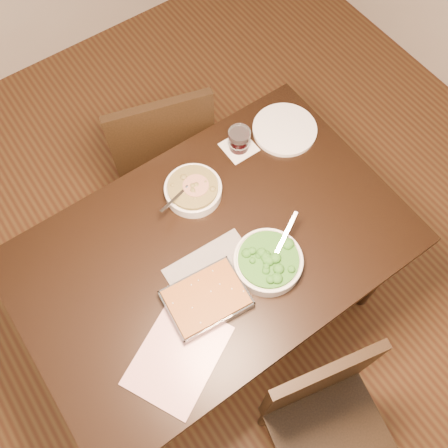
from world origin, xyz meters
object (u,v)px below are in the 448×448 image
Objects in this scene: table at (213,258)px; chair_near at (325,417)px; wine_tumbler at (239,139)px; baking_dish at (206,299)px; chair_far at (161,145)px; stew_bowl at (193,190)px; broccoli_bowl at (268,261)px; dinner_plate at (285,129)px.

chair_near reaches higher than table.
chair_near is (-0.32, -0.98, -0.32)m from wine_tumbler.
chair_near is at bearing -88.52° from table.
baking_dish is 0.31× the size of chair_far.
wine_tumbler reaches higher than stew_bowl.
broccoli_bowl is (0.05, -0.39, 0.00)m from stew_bowl.
baking_dish is 2.98× the size of wine_tumbler.
baking_dish is (-0.20, -0.38, -0.01)m from stew_bowl.
chair_near is (-0.52, -0.94, -0.28)m from dinner_plate.
wine_tumbler is at bearing 15.41° from stew_bowl.
dinner_plate is at bearing 4.01° from stew_bowl.
stew_bowl is at bearing 68.33° from baking_dish.
dinner_plate is at bearing -11.53° from wine_tumbler.
wine_tumbler is 1.08m from chair_near.
chair_near is at bearing -93.31° from stew_bowl.
chair_near is at bearing 100.26° from chair_far.
broccoli_bowl reaches higher than baking_dish.
stew_bowl is 0.47m from dinner_plate.
stew_bowl is 0.82× the size of baking_dish.
chair_far is at bearing 78.68° from stew_bowl.
chair_near is at bearing -118.95° from dinner_plate.
baking_dish is at bearing -135.84° from wine_tumbler.
baking_dish is at bearing 176.78° from broccoli_bowl.
wine_tumbler is at bearing 84.52° from chair_near.
baking_dish is 0.88m from chair_far.
broccoli_bowl is at bearing -134.22° from dinner_plate.
stew_bowl is 0.28m from wine_tumbler.
stew_bowl is at bearing 99.26° from chair_near.
table is 14.50× the size of wine_tumbler.
broccoli_bowl is 2.73× the size of wine_tumbler.
table is 0.24m from broccoli_bowl.
dinner_plate is at bearing 25.71° from table.
table is 0.27m from stew_bowl.
wine_tumbler reaches higher than dinner_plate.
chair_far is (-0.18, 0.34, -0.29)m from wine_tumbler.
stew_bowl reaches higher than table.
wine_tumbler is 0.10× the size of chair_far.
chair_far is at bearing 117.91° from wine_tumbler.
broccoli_bowl is 0.60m from chair_near.
chair_near reaches higher than wine_tumbler.
stew_bowl is 0.25× the size of chair_far.
baking_dish is (-0.25, 0.01, -0.01)m from broccoli_bowl.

